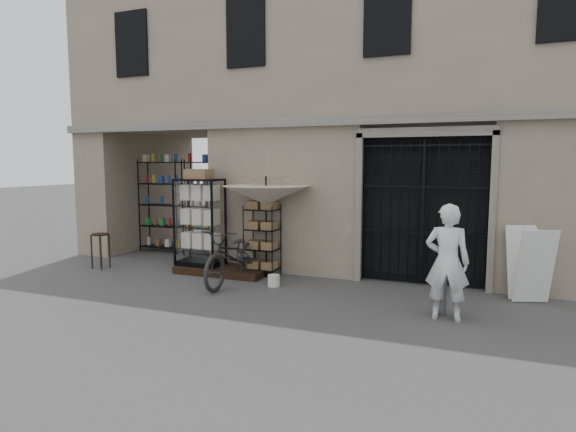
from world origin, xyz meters
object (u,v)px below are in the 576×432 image
at_px(bicycle, 234,283).
at_px(steel_bollard, 442,291).
at_px(wire_rack, 262,241).
at_px(market_umbrella, 266,190).
at_px(white_bucket, 274,281).
at_px(easel_sign, 530,264).
at_px(wooden_stool, 101,250).
at_px(display_cabinet, 200,227).
at_px(shopkeeper, 445,319).

xyz_separation_m(bicycle, steel_bollard, (4.04, -0.57, 0.39)).
relative_size(wire_rack, bicycle, 0.70).
bearing_deg(market_umbrella, white_bucket, -54.81).
distance_m(bicycle, easel_sign, 5.49).
xyz_separation_m(wooden_stool, easel_sign, (8.90, 0.64, 0.24)).
bearing_deg(steel_bollard, wooden_stool, 174.71).
height_order(bicycle, steel_bollard, bicycle).
height_order(display_cabinet, steel_bollard, display_cabinet).
height_order(market_umbrella, wooden_stool, market_umbrella).
bearing_deg(bicycle, wire_rack, 73.42).
xyz_separation_m(wire_rack, wooden_stool, (-3.75, -0.74, -0.32)).
bearing_deg(steel_bollard, wire_rack, 159.29).
bearing_deg(steel_bollard, bicycle, 171.92).
height_order(display_cabinet, white_bucket, display_cabinet).
bearing_deg(bicycle, wooden_stool, 177.16).
height_order(market_umbrella, easel_sign, market_umbrella).
bearing_deg(shopkeeper, steel_bollard, -70.03).
height_order(wooden_stool, easel_sign, easel_sign).
bearing_deg(wire_rack, market_umbrella, -58.65).
distance_m(wire_rack, bicycle, 1.16).
height_order(bicycle, wooden_stool, bicycle).
height_order(steel_bollard, easel_sign, easel_sign).
height_order(wire_rack, white_bucket, wire_rack).
distance_m(market_umbrella, easel_sign, 5.13).
xyz_separation_m(market_umbrella, steel_bollard, (3.64, -1.29, -1.46)).
bearing_deg(easel_sign, wire_rack, 158.40).
bearing_deg(market_umbrella, wooden_stool, -171.35).
distance_m(wire_rack, steel_bollard, 4.08).
height_order(market_umbrella, white_bucket, market_umbrella).
bearing_deg(bicycle, steel_bollard, -8.89).
distance_m(market_umbrella, wooden_stool, 4.20).
relative_size(display_cabinet, steel_bollard, 2.65).
relative_size(display_cabinet, shopkeeper, 1.15).
xyz_separation_m(display_cabinet, bicycle, (1.19, -0.67, -1.01)).
relative_size(steel_bollard, easel_sign, 0.61).
height_order(wire_rack, steel_bollard, wire_rack).
height_order(market_umbrella, bicycle, market_umbrella).
height_order(wire_rack, market_umbrella, market_umbrella).
distance_m(display_cabinet, market_umbrella, 1.80).
bearing_deg(wooden_stool, shopkeeper, -6.66).
distance_m(shopkeeper, easel_sign, 2.10).
bearing_deg(wire_rack, steel_bollard, -37.14).
xyz_separation_m(wire_rack, bicycle, (-0.24, -0.86, -0.74)).
relative_size(display_cabinet, market_umbrella, 0.81).
height_order(white_bucket, shopkeeper, white_bucket).
height_order(wire_rack, bicycle, wire_rack).
xyz_separation_m(steel_bollard, easel_sign, (1.35, 1.34, 0.28)).
distance_m(wooden_stool, shopkeeper, 7.68).
height_order(bicycle, easel_sign, easel_sign).
height_order(display_cabinet, wire_rack, display_cabinet).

